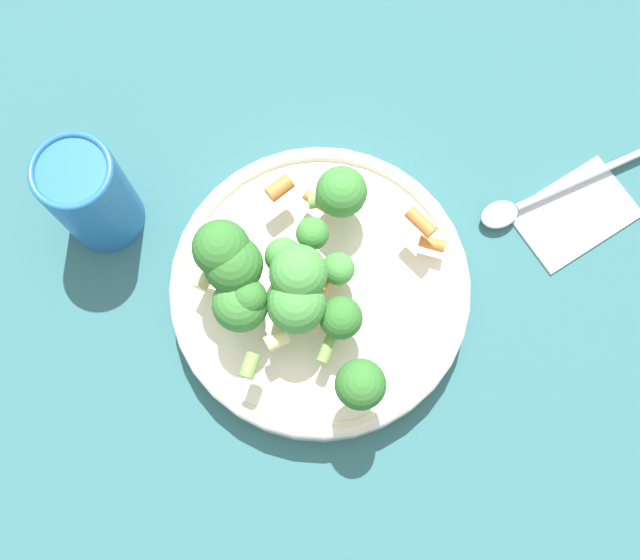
# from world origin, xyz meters

# --- Properties ---
(ground_plane) EXTENTS (3.00, 3.00, 0.00)m
(ground_plane) POSITION_xyz_m (0.00, 0.00, 0.00)
(ground_plane) COLOR #2D6066
(bowl) EXTENTS (0.26, 0.26, 0.04)m
(bowl) POSITION_xyz_m (0.00, 0.00, 0.02)
(bowl) COLOR silver
(bowl) RESTS_ON ground_plane
(pasta_salad) EXTENTS (0.21, 0.21, 0.09)m
(pasta_salad) POSITION_xyz_m (0.03, -0.00, 0.09)
(pasta_salad) COLOR #8CB766
(pasta_salad) RESTS_ON bowl
(cup) EXTENTS (0.07, 0.07, 0.12)m
(cup) POSITION_xyz_m (0.15, -0.15, 0.06)
(cup) COLOR #2366B2
(cup) RESTS_ON ground_plane
(napkin) EXTENTS (0.12, 0.09, 0.01)m
(napkin) POSITION_xyz_m (-0.25, 0.03, 0.00)
(napkin) COLOR #B2BCC6
(napkin) RESTS_ON ground_plane
(spoon) EXTENTS (0.18, 0.03, 0.01)m
(spoon) POSITION_xyz_m (-0.22, -0.00, 0.01)
(spoon) COLOR silver
(spoon) RESTS_ON napkin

